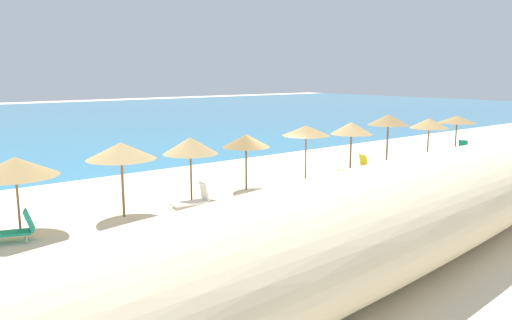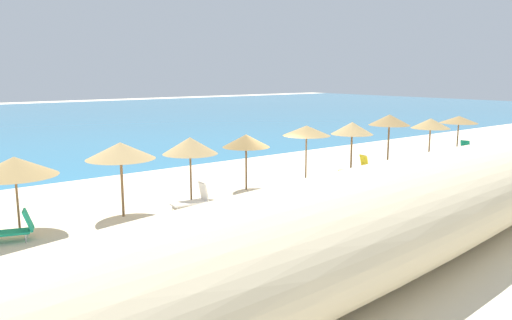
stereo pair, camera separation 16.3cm
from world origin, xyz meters
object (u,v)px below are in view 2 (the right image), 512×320
object	(u,v)px
beach_umbrella_9	(431,123)
beach_umbrella_10	(459,120)
beach_umbrella_6	(306,131)
beach_umbrella_2	(14,166)
beach_umbrella_4	(190,146)
lounge_chair_3	(9,230)
beach_umbrella_5	(246,141)
lounge_chair_0	(193,199)
lounge_chair_2	(356,168)
lounge_chair_1	(463,149)
beach_umbrella_3	(120,151)
beach_umbrella_7	(352,128)
beach_umbrella_8	(389,120)

from	to	relation	value
beach_umbrella_9	beach_umbrella_10	size ratio (longest dim) A/B	1.01
beach_umbrella_6	beach_umbrella_10	world-z (taller)	beach_umbrella_6
beach_umbrella_2	beach_umbrella_9	size ratio (longest dim) A/B	1.07
beach_umbrella_4	lounge_chair_3	xyz separation A→B (m)	(-6.96, -0.85, -1.89)
beach_umbrella_5	beach_umbrella_10	bearing A→B (deg)	-1.29
lounge_chair_0	lounge_chair_2	world-z (taller)	lounge_chair_2
beach_umbrella_6	lounge_chair_1	xyz separation A→B (m)	(12.95, -0.73, -2.02)
beach_umbrella_4	lounge_chair_2	distance (m)	9.25
beach_umbrella_6	beach_umbrella_10	xyz separation A→B (m)	(13.27, -0.15, -0.21)
lounge_chair_2	beach_umbrella_9	bearing A→B (deg)	-71.93
beach_umbrella_3	beach_umbrella_4	bearing A→B (deg)	6.95
beach_umbrella_4	beach_umbrella_7	world-z (taller)	beach_umbrella_7
beach_umbrella_7	beach_umbrella_6	bearing A→B (deg)	179.51
beach_umbrella_10	beach_umbrella_8	bearing A→B (deg)	177.45
beach_umbrella_10	lounge_chair_3	bearing A→B (deg)	-178.46
beach_umbrella_9	beach_umbrella_6	bearing A→B (deg)	178.66
beach_umbrella_2	lounge_chair_1	size ratio (longest dim) A/B	1.81
beach_umbrella_7	beach_umbrella_8	xyz separation A→B (m)	(3.30, 0.17, 0.23)
beach_umbrella_8	beach_umbrella_4	bearing A→B (deg)	-179.29
beach_umbrella_7	lounge_chair_2	world-z (taller)	beach_umbrella_7
beach_umbrella_2	beach_umbrella_7	distance (m)	16.17
lounge_chair_2	beach_umbrella_7	bearing A→B (deg)	-21.97
beach_umbrella_4	beach_umbrella_5	world-z (taller)	beach_umbrella_4
beach_umbrella_5	lounge_chair_2	distance (m)	6.40
beach_umbrella_7	beach_umbrella_10	world-z (taller)	beach_umbrella_7
lounge_chair_3	lounge_chair_1	bearing A→B (deg)	-70.87
lounge_chair_2	beach_umbrella_3	bearing A→B (deg)	100.00
beach_umbrella_10	lounge_chair_2	world-z (taller)	beach_umbrella_10
beach_umbrella_6	lounge_chair_0	size ratio (longest dim) A/B	1.84
beach_umbrella_5	lounge_chair_0	distance (m)	4.29
beach_umbrella_7	beach_umbrella_3	bearing A→B (deg)	-178.38
beach_umbrella_3	lounge_chair_0	world-z (taller)	beach_umbrella_3
beach_umbrella_4	beach_umbrella_6	bearing A→B (deg)	0.12
beach_umbrella_2	beach_umbrella_8	distance (m)	19.47
beach_umbrella_2	lounge_chair_1	xyz separation A→B (m)	(25.89, -0.59, -1.81)
beach_umbrella_2	beach_umbrella_6	distance (m)	12.94
beach_umbrella_2	beach_umbrella_4	size ratio (longest dim) A/B	1.01
beach_umbrella_6	lounge_chair_0	xyz separation A→B (m)	(-7.05, -1.25, -2.01)
beach_umbrella_5	lounge_chair_0	world-z (taller)	beach_umbrella_5
beach_umbrella_3	beach_umbrella_5	size ratio (longest dim) A/B	1.09
beach_umbrella_4	lounge_chair_3	size ratio (longest dim) A/B	1.47
beach_umbrella_9	beach_umbrella_5	bearing A→B (deg)	178.05
lounge_chair_2	lounge_chair_3	xyz separation A→B (m)	(-15.99, 0.07, -0.06)
beach_umbrella_10	beach_umbrella_6	bearing A→B (deg)	179.34
beach_umbrella_5	lounge_chair_2	size ratio (longest dim) A/B	1.55
beach_umbrella_6	beach_umbrella_10	size ratio (longest dim) A/B	1.09
beach_umbrella_3	lounge_chair_0	distance (m)	3.27
beach_umbrella_4	beach_umbrella_6	distance (m)	6.42
beach_umbrella_5	beach_umbrella_4	bearing A→B (deg)	-175.45
beach_umbrella_8	lounge_chair_0	distance (m)	13.83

